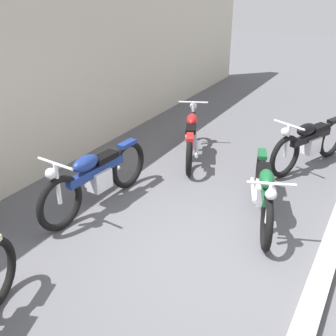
{
  "coord_description": "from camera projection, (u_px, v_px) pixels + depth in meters",
  "views": [
    {
      "loc": [
        -3.85,
        -1.54,
        3.19
      ],
      "look_at": [
        0.88,
        1.12,
        0.55
      ],
      "focal_mm": 43.51,
      "sensor_mm": 36.0,
      "label": 1
    }
  ],
  "objects": [
    {
      "name": "motorcycle_red",
      "position": [
        191.0,
        136.0,
        7.49
      ],
      "size": [
        1.9,
        0.99,
        0.91
      ],
      "rotation": [
        0.0,
        0.0,
        0.42
      ],
      "color": "black",
      "rests_on": "ground_plane"
    },
    {
      "name": "curb_strip",
      "position": [
        318.0,
        285.0,
        4.49
      ],
      "size": [
        18.0,
        0.24,
        0.12
      ],
      "primitive_type": "cube",
      "color": "#B7B2A8",
      "rests_on": "ground_plane"
    },
    {
      "name": "motorcycle_green",
      "position": [
        264.0,
        191.0,
        5.61
      ],
      "size": [
        1.97,
        0.94,
        0.93
      ],
      "rotation": [
        0.0,
        0.0,
        3.51
      ],
      "color": "black",
      "rests_on": "ground_plane"
    },
    {
      "name": "motorcycle_blue",
      "position": [
        96.0,
        177.0,
        5.92
      ],
      "size": [
        2.22,
        0.62,
        1.0
      ],
      "rotation": [
        0.0,
        0.0,
        3.07
      ],
      "color": "black",
      "rests_on": "ground_plane"
    },
    {
      "name": "motorcycle_black",
      "position": [
        309.0,
        142.0,
        7.17
      ],
      "size": [
        2.0,
        1.0,
        0.95
      ],
      "rotation": [
        0.0,
        0.0,
        2.74
      ],
      "color": "black",
      "rests_on": "ground_plane"
    },
    {
      "name": "ground_plane",
      "position": [
        212.0,
        254.0,
        5.09
      ],
      "size": [
        40.0,
        40.0,
        0.0
      ],
      "primitive_type": "plane",
      "color": "#56565B"
    }
  ]
}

